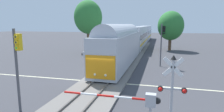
{
  "coord_description": "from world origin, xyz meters",
  "views": [
    {
      "loc": [
        5.06,
        -16.69,
        5.45
      ],
      "look_at": [
        -0.03,
        3.28,
        2.0
      ],
      "focal_mm": 30.41,
      "sensor_mm": 36.0,
      "label": 1
    }
  ],
  "objects": [
    {
      "name": "commuter_train",
      "position": [
        0.0,
        27.28,
        2.74
      ],
      "size": [
        3.04,
        60.75,
        5.16
      ],
      "color": "#B2B7C1",
      "rests_on": "railway_track"
    },
    {
      "name": "crossing_gate_near",
      "position": [
        4.1,
        -6.88,
        1.39
      ],
      "size": [
        5.63,
        0.4,
        1.8
      ],
      "color": "#B7B7BC",
      "rests_on": "ground"
    },
    {
      "name": "railway_track",
      "position": [
        0.0,
        0.0,
        0.1
      ],
      "size": [
        4.4,
        80.0,
        0.32
      ],
      "color": "slate",
      "rests_on": "ground"
    },
    {
      "name": "crossing_gate_far",
      "position": [
        -3.92,
        6.88,
        1.43
      ],
      "size": [
        6.4,
        0.4,
        1.8
      ],
      "color": "#B7B7BC",
      "rests_on": "ground"
    },
    {
      "name": "ground_plane",
      "position": [
        0.0,
        0.0,
        0.0
      ],
      "size": [
        220.0,
        220.0,
        0.0
      ],
      "primitive_type": "plane",
      "color": "#3D3D42"
    },
    {
      "name": "traffic_signal_median",
      "position": [
        -3.25,
        -7.19,
        3.49
      ],
      "size": [
        0.53,
        0.38,
        5.21
      ],
      "color": "#4C4C51",
      "rests_on": "ground"
    },
    {
      "name": "oak_behind_train",
      "position": [
        -8.06,
        16.88,
        6.72
      ],
      "size": [
        5.19,
        5.19,
        9.85
      ],
      "color": "brown",
      "rests_on": "ground"
    },
    {
      "name": "road_centre_stripe",
      "position": [
        0.0,
        0.0,
        0.0
      ],
      "size": [
        44.0,
        0.2,
        0.01
      ],
      "color": "beige",
      "rests_on": "ground"
    },
    {
      "name": "crossing_signal_mast",
      "position": [
        5.71,
        -7.45,
        2.46
      ],
      "size": [
        1.36,
        0.44,
        4.02
      ],
      "color": "#B2B2B7",
      "rests_on": "ground"
    },
    {
      "name": "elm_centre_background",
      "position": [
        7.04,
        24.89,
        5.14
      ],
      "size": [
        5.3,
        5.3,
        8.17
      ],
      "color": "brown",
      "rests_on": "ground"
    },
    {
      "name": "traffic_signal_far_side",
      "position": [
        5.32,
        8.4,
        3.7
      ],
      "size": [
        0.53,
        0.38,
        5.53
      ],
      "color": "#4C4C51",
      "rests_on": "ground"
    }
  ]
}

